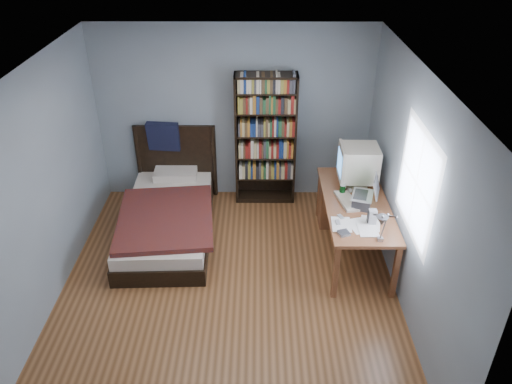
# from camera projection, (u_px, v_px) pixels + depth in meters

# --- Properties ---
(room) EXTENTS (4.20, 4.24, 2.50)m
(room) POSITION_uv_depth(u_px,v_px,m) (228.00, 192.00, 5.10)
(room) COLOR brown
(room) RESTS_ON ground
(desk) EXTENTS (0.75, 1.75, 0.73)m
(desk) POSITION_uv_depth(u_px,v_px,m) (348.00, 202.00, 6.51)
(desk) COLOR brown
(desk) RESTS_ON floor
(crt_monitor) EXTENTS (0.47, 0.45, 0.53)m
(crt_monitor) POSITION_uv_depth(u_px,v_px,m) (358.00, 163.00, 6.13)
(crt_monitor) COLOR beige
(crt_monitor) RESTS_ON desk
(laptop) EXTENTS (0.38, 0.37, 0.38)m
(laptop) POSITION_uv_depth(u_px,v_px,m) (364.00, 198.00, 5.79)
(laptop) COLOR #2D2D30
(laptop) RESTS_ON desk
(desk_lamp) EXTENTS (0.22, 0.49, 0.58)m
(desk_lamp) POSITION_uv_depth(u_px,v_px,m) (382.00, 222.00, 4.72)
(desk_lamp) COLOR #99999E
(desk_lamp) RESTS_ON desk
(keyboard) EXTENTS (0.27, 0.48, 0.04)m
(keyboard) POSITION_uv_depth(u_px,v_px,m) (347.00, 201.00, 5.91)
(keyboard) COLOR #C1B5A0
(keyboard) RESTS_ON desk
(speaker) EXTENTS (0.09, 0.09, 0.17)m
(speaker) POSITION_uv_depth(u_px,v_px,m) (372.00, 217.00, 5.50)
(speaker) COLOR gray
(speaker) RESTS_ON desk
(soda_can) EXTENTS (0.07, 0.07, 0.13)m
(soda_can) POSITION_uv_depth(u_px,v_px,m) (342.00, 190.00, 6.05)
(soda_can) COLOR #07371A
(soda_can) RESTS_ON desk
(mouse) EXTENTS (0.07, 0.12, 0.04)m
(mouse) POSITION_uv_depth(u_px,v_px,m) (350.00, 190.00, 6.14)
(mouse) COLOR silver
(mouse) RESTS_ON desk
(phone_silver) EXTENTS (0.08, 0.10, 0.02)m
(phone_silver) POSITION_uv_depth(u_px,v_px,m) (341.00, 217.00, 5.64)
(phone_silver) COLOR #B6B5BA
(phone_silver) RESTS_ON desk
(phone_grey) EXTENTS (0.05, 0.09, 0.02)m
(phone_grey) POSITION_uv_depth(u_px,v_px,m) (338.00, 222.00, 5.54)
(phone_grey) COLOR gray
(phone_grey) RESTS_ON desk
(external_drive) EXTENTS (0.14, 0.14, 0.02)m
(external_drive) POSITION_uv_depth(u_px,v_px,m) (344.00, 233.00, 5.36)
(external_drive) COLOR gray
(external_drive) RESTS_ON desk
(bookshelf) EXTENTS (0.84, 0.30, 1.88)m
(bookshelf) POSITION_uv_depth(u_px,v_px,m) (266.00, 140.00, 6.92)
(bookshelf) COLOR black
(bookshelf) RESTS_ON floor
(bed) EXTENTS (1.30, 2.23, 1.16)m
(bed) POSITION_uv_depth(u_px,v_px,m) (169.00, 213.00, 6.58)
(bed) COLOR black
(bed) RESTS_ON floor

